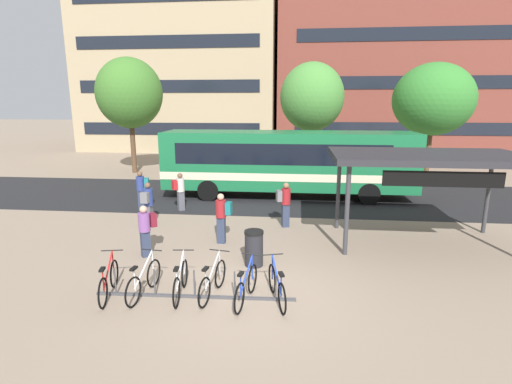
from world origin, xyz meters
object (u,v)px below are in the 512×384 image
at_px(commuter_teal_pack_4, 222,215).
at_px(commuter_maroon_pack_5, 146,227).
at_px(parked_bicycle_blue_4, 246,287).
at_px(transit_shelter, 428,159).
at_px(street_tree_2, 312,97).
at_px(trash_bin, 254,248).
at_px(street_tree_0, 129,93).
at_px(parked_bicycle_blue_5, 277,287).
at_px(parked_bicycle_white_2, 181,281).
at_px(parked_bicycle_white_1, 144,281).
at_px(street_tree_1, 433,100).
at_px(commuter_grey_pack_1, 285,202).
at_px(commuter_teal_pack_3, 142,188).
at_px(parked_bicycle_silver_3, 213,281).
at_px(commuter_red_pack_0, 180,189).
at_px(city_bus, 289,161).
at_px(parked_bicycle_red_0, 109,282).
at_px(commuter_grey_pack_2, 148,202).

distance_m(commuter_teal_pack_4, commuter_maroon_pack_5, 2.46).
height_order(parked_bicycle_blue_4, commuter_teal_pack_4, commuter_teal_pack_4).
relative_size(transit_shelter, street_tree_2, 0.85).
height_order(trash_bin, street_tree_0, street_tree_0).
relative_size(parked_bicycle_blue_5, commuter_maroon_pack_5, 1.06).
height_order(commuter_teal_pack_4, commuter_maroon_pack_5, commuter_teal_pack_4).
bearing_deg(parked_bicycle_white_2, parked_bicycle_white_1, 88.89).
relative_size(parked_bicycle_blue_4, street_tree_1, 0.25).
distance_m(commuter_grey_pack_1, commuter_teal_pack_3, 6.35).
distance_m(parked_bicycle_silver_3, transit_shelter, 7.79).
xyz_separation_m(commuter_red_pack_0, street_tree_0, (-5.80, 8.96, 4.21)).
xyz_separation_m(parked_bicycle_white_1, street_tree_0, (-7.15, 16.47, 4.77)).
height_order(commuter_maroon_pack_5, street_tree_2, street_tree_2).
relative_size(city_bus, parked_bicycle_red_0, 7.09).
xyz_separation_m(parked_bicycle_blue_4, commuter_teal_pack_3, (-5.42, 7.35, 0.62)).
xyz_separation_m(parked_bicycle_white_1, street_tree_2, (4.50, 16.70, 4.52)).
bearing_deg(commuter_grey_pack_1, parked_bicycle_red_0, -141.14).
distance_m(parked_bicycle_white_2, commuter_red_pack_0, 7.79).
relative_size(parked_bicycle_silver_3, commuter_grey_pack_1, 1.01).
bearing_deg(parked_bicycle_silver_3, parked_bicycle_white_1, 104.50).
xyz_separation_m(parked_bicycle_red_0, street_tree_2, (5.31, 16.83, 4.52)).
distance_m(commuter_grey_pack_2, commuter_maroon_pack_5, 3.01).
distance_m(commuter_red_pack_0, commuter_grey_pack_1, 4.89).
height_order(parked_bicycle_silver_3, street_tree_0, street_tree_0).
xyz_separation_m(parked_bicycle_red_0, street_tree_0, (-6.33, 16.60, 4.77)).
bearing_deg(transit_shelter, commuter_teal_pack_4, -173.84).
xyz_separation_m(city_bus, parked_bicycle_blue_5, (-0.08, -10.50, -1.39)).
bearing_deg(commuter_grey_pack_1, commuter_maroon_pack_5, -157.57).
relative_size(commuter_teal_pack_3, commuter_teal_pack_4, 1.03).
height_order(commuter_teal_pack_4, street_tree_1, street_tree_1).
distance_m(city_bus, commuter_maroon_pack_5, 9.13).
bearing_deg(city_bus, trash_bin, -95.71).
bearing_deg(street_tree_1, parked_bicycle_white_1, -124.83).
xyz_separation_m(parked_bicycle_red_0, trash_bin, (3.24, 2.18, 0.13)).
xyz_separation_m(commuter_teal_pack_3, street_tree_0, (-4.20, 9.17, 4.16)).
relative_size(commuter_grey_pack_2, street_tree_0, 0.23).
relative_size(city_bus, street_tree_0, 1.63).
height_order(parked_bicycle_blue_4, trash_bin, trash_bin).
distance_m(city_bus, commuter_teal_pack_3, 7.03).
xyz_separation_m(commuter_maroon_pack_5, street_tree_1, (12.72, 14.64, 3.85)).
height_order(commuter_grey_pack_1, street_tree_0, street_tree_0).
distance_m(parked_bicycle_white_2, parked_bicycle_blue_4, 1.60).
distance_m(transit_shelter, street_tree_1, 13.45).
bearing_deg(commuter_teal_pack_3, commuter_grey_pack_1, 151.35).
bearing_deg(street_tree_0, street_tree_2, 1.13).
relative_size(city_bus, street_tree_1, 1.73).
bearing_deg(parked_bicycle_white_1, parked_bicycle_blue_4, -84.99).
bearing_deg(parked_bicycle_white_1, parked_bicycle_red_0, 104.86).
bearing_deg(commuter_red_pack_0, commuter_teal_pack_3, 148.72).
bearing_deg(street_tree_1, trash_bin, -122.19).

